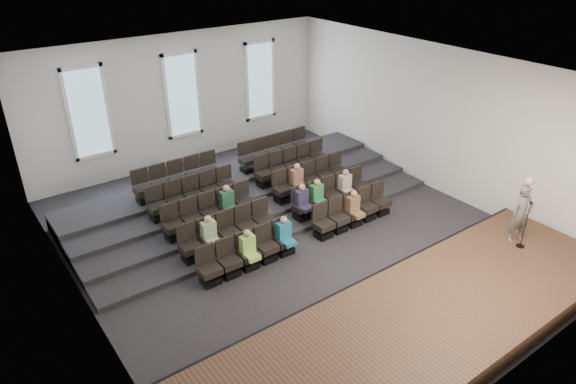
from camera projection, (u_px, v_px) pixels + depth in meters
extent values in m
plane|color=black|center=(292.00, 236.00, 15.56)|extent=(14.00, 14.00, 0.00)
cube|color=white|center=(293.00, 72.00, 13.25)|extent=(12.00, 14.00, 0.02)
cube|color=silver|center=(182.00, 100.00, 19.44)|extent=(12.00, 0.04, 5.00)
cube|color=silver|center=(521.00, 286.00, 9.38)|extent=(12.00, 0.04, 5.00)
cube|color=silver|center=(73.00, 226.00, 11.25)|extent=(0.04, 14.00, 5.00)
cube|color=silver|center=(433.00, 118.00, 17.57)|extent=(0.04, 14.00, 5.00)
cube|color=#4B3720|center=(424.00, 322.00, 11.80)|extent=(11.80, 3.60, 0.50)
cube|color=black|center=(370.00, 284.00, 13.06)|extent=(11.80, 0.06, 0.52)
cube|color=black|center=(251.00, 204.00, 17.19)|extent=(11.80, 4.80, 0.15)
cube|color=black|center=(243.00, 196.00, 17.53)|extent=(11.80, 3.75, 0.30)
cube|color=black|center=(235.00, 188.00, 17.88)|extent=(11.80, 2.70, 0.45)
cube|color=black|center=(227.00, 181.00, 18.22)|extent=(11.80, 1.65, 0.60)
cube|color=black|center=(210.00, 280.00, 13.45)|extent=(0.47, 0.43, 0.20)
cube|color=black|center=(210.00, 270.00, 13.30)|extent=(0.55, 0.50, 0.19)
cube|color=black|center=(205.00, 254.00, 13.27)|extent=(0.55, 0.08, 0.50)
cube|color=black|center=(230.00, 272.00, 13.76)|extent=(0.47, 0.43, 0.20)
cube|color=black|center=(230.00, 262.00, 13.62)|extent=(0.55, 0.50, 0.19)
cube|color=black|center=(225.00, 246.00, 13.58)|extent=(0.55, 0.08, 0.50)
cube|color=black|center=(249.00, 264.00, 14.08)|extent=(0.47, 0.43, 0.20)
cube|color=black|center=(249.00, 255.00, 13.93)|extent=(0.55, 0.50, 0.19)
cube|color=black|center=(244.00, 239.00, 13.90)|extent=(0.55, 0.08, 0.50)
cube|color=black|center=(267.00, 257.00, 14.39)|extent=(0.47, 0.43, 0.20)
cube|color=black|center=(267.00, 248.00, 14.25)|extent=(0.55, 0.50, 0.19)
cube|color=black|center=(262.00, 232.00, 14.21)|extent=(0.55, 0.08, 0.50)
cube|color=black|center=(284.00, 250.00, 14.71)|extent=(0.47, 0.43, 0.20)
cube|color=black|center=(284.00, 241.00, 14.56)|extent=(0.55, 0.50, 0.19)
cube|color=black|center=(280.00, 225.00, 14.53)|extent=(0.55, 0.08, 0.50)
cube|color=black|center=(323.00, 234.00, 15.47)|extent=(0.47, 0.43, 0.20)
cube|color=black|center=(324.00, 225.00, 15.32)|extent=(0.55, 0.50, 0.19)
cube|color=black|center=(320.00, 210.00, 15.29)|extent=(0.55, 0.08, 0.50)
cube|color=black|center=(338.00, 228.00, 15.78)|extent=(0.47, 0.43, 0.20)
cube|color=black|center=(339.00, 219.00, 15.64)|extent=(0.55, 0.50, 0.19)
cube|color=black|center=(335.00, 205.00, 15.60)|extent=(0.55, 0.08, 0.50)
cube|color=black|center=(353.00, 222.00, 16.10)|extent=(0.47, 0.43, 0.20)
cube|color=black|center=(353.00, 213.00, 15.95)|extent=(0.55, 0.50, 0.19)
cube|color=black|center=(349.00, 199.00, 15.92)|extent=(0.55, 0.08, 0.50)
cube|color=black|center=(367.00, 216.00, 16.41)|extent=(0.47, 0.43, 0.20)
cube|color=black|center=(367.00, 208.00, 16.27)|extent=(0.55, 0.50, 0.19)
cube|color=black|center=(364.00, 194.00, 16.23)|extent=(0.55, 0.08, 0.50)
cube|color=black|center=(380.00, 211.00, 16.73)|extent=(0.47, 0.43, 0.20)
cube|color=black|center=(381.00, 202.00, 16.58)|extent=(0.55, 0.50, 0.19)
cube|color=black|center=(377.00, 189.00, 16.55)|extent=(0.55, 0.08, 0.50)
cube|color=black|center=(192.00, 257.00, 14.13)|extent=(0.47, 0.43, 0.20)
cube|color=black|center=(191.00, 247.00, 13.99)|extent=(0.55, 0.50, 0.19)
cube|color=black|center=(186.00, 231.00, 13.95)|extent=(0.55, 0.08, 0.50)
cube|color=black|center=(211.00, 250.00, 14.45)|extent=(0.47, 0.43, 0.20)
cube|color=black|center=(210.00, 240.00, 14.30)|extent=(0.55, 0.50, 0.19)
cube|color=black|center=(205.00, 225.00, 14.26)|extent=(0.55, 0.08, 0.50)
cube|color=black|center=(229.00, 243.00, 14.76)|extent=(0.47, 0.43, 0.20)
cube|color=black|center=(229.00, 234.00, 14.62)|extent=(0.55, 0.50, 0.19)
cube|color=black|center=(224.00, 218.00, 14.58)|extent=(0.55, 0.08, 0.50)
cube|color=black|center=(247.00, 236.00, 15.07)|extent=(0.47, 0.43, 0.20)
cube|color=black|center=(247.00, 227.00, 14.93)|extent=(0.55, 0.50, 0.19)
cube|color=black|center=(242.00, 212.00, 14.89)|extent=(0.55, 0.08, 0.50)
cube|color=black|center=(264.00, 230.00, 15.39)|extent=(0.47, 0.43, 0.20)
cube|color=black|center=(264.00, 221.00, 15.25)|extent=(0.55, 0.50, 0.19)
cube|color=black|center=(260.00, 206.00, 15.21)|extent=(0.55, 0.08, 0.50)
cube|color=black|center=(302.00, 216.00, 16.15)|extent=(0.47, 0.43, 0.20)
cube|color=black|center=(302.00, 207.00, 16.01)|extent=(0.55, 0.50, 0.19)
cube|color=black|center=(298.00, 193.00, 15.97)|extent=(0.55, 0.08, 0.50)
cube|color=black|center=(317.00, 210.00, 16.46)|extent=(0.47, 0.43, 0.20)
cube|color=black|center=(317.00, 202.00, 16.32)|extent=(0.55, 0.50, 0.19)
cube|color=black|center=(313.00, 188.00, 16.28)|extent=(0.55, 0.08, 0.50)
cube|color=black|center=(331.00, 205.00, 16.78)|extent=(0.47, 0.43, 0.20)
cube|color=black|center=(332.00, 196.00, 16.64)|extent=(0.55, 0.50, 0.19)
cube|color=black|center=(328.00, 183.00, 16.60)|extent=(0.55, 0.08, 0.50)
cube|color=black|center=(345.00, 200.00, 17.09)|extent=(0.47, 0.43, 0.20)
cube|color=black|center=(345.00, 191.00, 16.95)|extent=(0.55, 0.50, 0.19)
cube|color=black|center=(342.00, 178.00, 16.91)|extent=(0.55, 0.08, 0.50)
cube|color=black|center=(358.00, 195.00, 17.41)|extent=(0.47, 0.43, 0.20)
cube|color=black|center=(359.00, 186.00, 17.27)|extent=(0.55, 0.50, 0.19)
cube|color=black|center=(355.00, 173.00, 17.23)|extent=(0.55, 0.08, 0.50)
cube|color=black|center=(175.00, 236.00, 14.81)|extent=(0.47, 0.42, 0.20)
cube|color=black|center=(174.00, 227.00, 14.67)|extent=(0.55, 0.50, 0.19)
cube|color=black|center=(169.00, 211.00, 14.63)|extent=(0.55, 0.08, 0.50)
cube|color=black|center=(193.00, 229.00, 15.13)|extent=(0.47, 0.42, 0.20)
cube|color=black|center=(193.00, 220.00, 14.98)|extent=(0.55, 0.50, 0.19)
cube|color=black|center=(188.00, 205.00, 14.95)|extent=(0.55, 0.08, 0.50)
cube|color=black|center=(211.00, 223.00, 15.44)|extent=(0.47, 0.42, 0.20)
cube|color=black|center=(211.00, 214.00, 15.30)|extent=(0.55, 0.50, 0.19)
cube|color=black|center=(206.00, 199.00, 15.26)|extent=(0.55, 0.08, 0.50)
cube|color=black|center=(229.00, 217.00, 15.76)|extent=(0.47, 0.42, 0.20)
cube|color=black|center=(228.00, 208.00, 15.61)|extent=(0.55, 0.50, 0.19)
cube|color=black|center=(224.00, 194.00, 15.58)|extent=(0.55, 0.08, 0.50)
cube|color=black|center=(245.00, 212.00, 16.07)|extent=(0.47, 0.42, 0.20)
cube|color=black|center=(245.00, 203.00, 15.93)|extent=(0.55, 0.50, 0.19)
cube|color=black|center=(241.00, 189.00, 15.89)|extent=(0.55, 0.08, 0.50)
cube|color=black|center=(283.00, 199.00, 16.83)|extent=(0.47, 0.42, 0.20)
cube|color=black|center=(283.00, 190.00, 16.69)|extent=(0.55, 0.50, 0.19)
cube|color=black|center=(279.00, 177.00, 16.65)|extent=(0.55, 0.08, 0.50)
cube|color=black|center=(297.00, 194.00, 17.15)|extent=(0.47, 0.42, 0.20)
cube|color=black|center=(297.00, 185.00, 17.00)|extent=(0.55, 0.50, 0.19)
cube|color=black|center=(294.00, 172.00, 16.97)|extent=(0.55, 0.08, 0.50)
cube|color=black|center=(311.00, 189.00, 17.46)|extent=(0.47, 0.42, 0.20)
cube|color=black|center=(311.00, 181.00, 17.32)|extent=(0.55, 0.50, 0.19)
cube|color=black|center=(308.00, 168.00, 17.28)|extent=(0.55, 0.08, 0.50)
cube|color=black|center=(325.00, 184.00, 17.78)|extent=(0.47, 0.42, 0.20)
cube|color=black|center=(325.00, 176.00, 17.63)|extent=(0.55, 0.50, 0.19)
cube|color=black|center=(322.00, 163.00, 17.60)|extent=(0.55, 0.08, 0.50)
cube|color=black|center=(338.00, 180.00, 18.09)|extent=(0.47, 0.42, 0.20)
cube|color=black|center=(338.00, 172.00, 17.95)|extent=(0.55, 0.50, 0.19)
cube|color=black|center=(335.00, 159.00, 17.91)|extent=(0.55, 0.08, 0.50)
cube|color=black|center=(159.00, 217.00, 15.50)|extent=(0.47, 0.42, 0.20)
cube|color=black|center=(158.00, 208.00, 15.35)|extent=(0.55, 0.50, 0.19)
cube|color=black|center=(153.00, 193.00, 15.31)|extent=(0.55, 0.08, 0.50)
cube|color=black|center=(177.00, 211.00, 15.81)|extent=(0.47, 0.42, 0.20)
cube|color=black|center=(176.00, 202.00, 15.67)|extent=(0.55, 0.50, 0.19)
cube|color=black|center=(172.00, 188.00, 15.63)|extent=(0.55, 0.08, 0.50)
cube|color=black|center=(195.00, 205.00, 16.13)|extent=(0.47, 0.42, 0.20)
cube|color=black|center=(194.00, 197.00, 15.98)|extent=(0.55, 0.50, 0.19)
cube|color=black|center=(190.00, 182.00, 15.94)|extent=(0.55, 0.08, 0.50)
cube|color=black|center=(212.00, 200.00, 16.44)|extent=(0.47, 0.42, 0.20)
cube|color=black|center=(211.00, 191.00, 16.30)|extent=(0.55, 0.50, 0.19)
cube|color=black|center=(207.00, 177.00, 16.26)|extent=(0.55, 0.08, 0.50)
cube|color=black|center=(228.00, 195.00, 16.75)|extent=(0.47, 0.42, 0.20)
cube|color=black|center=(227.00, 186.00, 16.61)|extent=(0.55, 0.50, 0.19)
cube|color=black|center=(224.00, 173.00, 16.57)|extent=(0.55, 0.08, 0.50)
cube|color=black|center=(265.00, 183.00, 17.52)|extent=(0.47, 0.42, 0.20)
cube|color=black|center=(265.00, 175.00, 17.37)|extent=(0.55, 0.50, 0.19)
cube|color=black|center=(261.00, 162.00, 17.33)|extent=(0.55, 0.08, 0.50)
cube|color=black|center=(279.00, 179.00, 17.83)|extent=(0.47, 0.42, 0.20)
cube|color=black|center=(279.00, 171.00, 17.69)|extent=(0.55, 0.50, 0.19)
cube|color=black|center=(275.00, 158.00, 17.65)|extent=(0.55, 0.08, 0.50)
cube|color=black|center=(293.00, 174.00, 18.14)|extent=(0.47, 0.42, 0.20)
cube|color=black|center=(293.00, 166.00, 18.00)|extent=(0.55, 0.50, 0.19)
cube|color=black|center=(289.00, 154.00, 17.96)|extent=(0.55, 0.08, 0.50)
cube|color=black|center=(306.00, 170.00, 18.46)|extent=(0.47, 0.42, 0.20)
cube|color=black|center=(306.00, 162.00, 18.32)|extent=(0.55, 0.50, 0.19)
cube|color=black|center=(303.00, 150.00, 18.28)|extent=(0.55, 0.08, 0.50)
cube|color=black|center=(319.00, 166.00, 18.77)|extent=(0.47, 0.42, 0.20)
cube|color=black|center=(319.00, 158.00, 18.63)|extent=(0.55, 0.50, 0.19)
cube|color=black|center=(316.00, 146.00, 18.59)|extent=(0.55, 0.08, 0.50)
cube|color=black|center=(145.00, 199.00, 16.18)|extent=(0.47, 0.42, 0.20)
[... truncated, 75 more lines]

